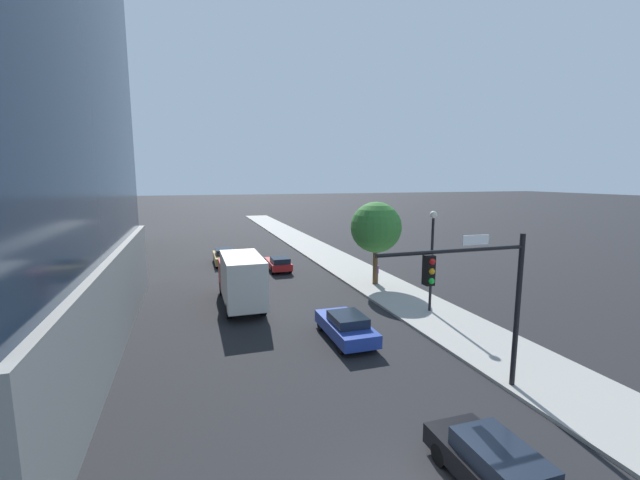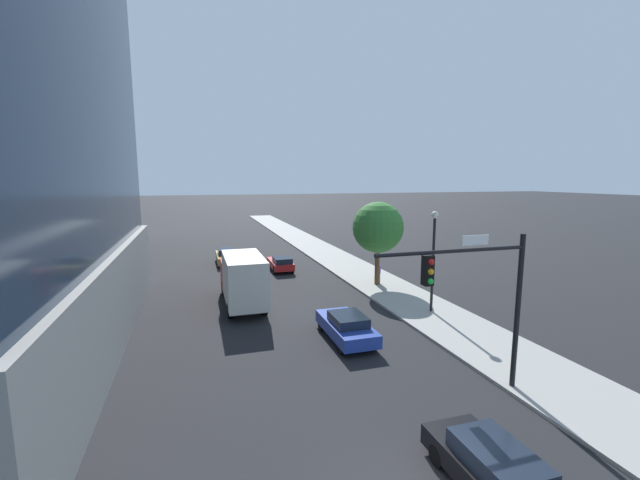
{
  "view_description": "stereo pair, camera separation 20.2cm",
  "coord_description": "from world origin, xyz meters",
  "px_view_note": "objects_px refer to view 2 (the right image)",
  "views": [
    {
      "loc": [
        -5.27,
        -7.95,
        8.19
      ],
      "look_at": [
        0.21,
        9.11,
        5.46
      ],
      "focal_mm": 22.86,
      "sensor_mm": 36.0,
      "label": 1
    },
    {
      "loc": [
        -5.07,
        -8.02,
        8.19
      ],
      "look_at": [
        0.21,
        9.11,
        5.46
      ],
      "focal_mm": 22.86,
      "sensor_mm": 36.0,
      "label": 2
    }
  ],
  "objects_px": {
    "box_truck": "(243,278)",
    "pedestrian_purple_shirt": "(378,273)",
    "traffic_light_pole": "(478,285)",
    "car_blue": "(346,326)",
    "construction_building": "(47,126)",
    "car_gold": "(227,256)",
    "car_red": "(281,263)",
    "car_black": "(500,476)",
    "street_lamp": "(434,247)",
    "street_tree": "(378,228)"
  },
  "relations": [
    {
      "from": "street_tree",
      "to": "car_red",
      "type": "height_order",
      "value": "street_tree"
    },
    {
      "from": "car_black",
      "to": "street_tree",
      "type": "bearing_deg",
      "value": 73.49
    },
    {
      "from": "street_lamp",
      "to": "pedestrian_purple_shirt",
      "type": "height_order",
      "value": "street_lamp"
    },
    {
      "from": "pedestrian_purple_shirt",
      "to": "street_tree",
      "type": "bearing_deg",
      "value": -142.87
    },
    {
      "from": "street_lamp",
      "to": "car_blue",
      "type": "relative_size",
      "value": 1.33
    },
    {
      "from": "car_black",
      "to": "box_truck",
      "type": "xyz_separation_m",
      "value": [
        -4.38,
        18.2,
        1.17
      ]
    },
    {
      "from": "car_red",
      "to": "car_black",
      "type": "bearing_deg",
      "value": -90.0
    },
    {
      "from": "car_gold",
      "to": "car_red",
      "type": "bearing_deg",
      "value": -45.42
    },
    {
      "from": "street_lamp",
      "to": "pedestrian_purple_shirt",
      "type": "relative_size",
      "value": 3.82
    },
    {
      "from": "construction_building",
      "to": "car_gold",
      "type": "distance_m",
      "value": 24.3
    },
    {
      "from": "street_tree",
      "to": "car_gold",
      "type": "bearing_deg",
      "value": 131.38
    },
    {
      "from": "traffic_light_pole",
      "to": "pedestrian_purple_shirt",
      "type": "bearing_deg",
      "value": 77.22
    },
    {
      "from": "construction_building",
      "to": "street_tree",
      "type": "height_order",
      "value": "construction_building"
    },
    {
      "from": "box_truck",
      "to": "pedestrian_purple_shirt",
      "type": "distance_m",
      "value": 10.79
    },
    {
      "from": "street_tree",
      "to": "box_truck",
      "type": "relative_size",
      "value": 0.84
    },
    {
      "from": "traffic_light_pole",
      "to": "street_lamp",
      "type": "xyz_separation_m",
      "value": [
        3.85,
        8.87,
        -0.22
      ]
    },
    {
      "from": "construction_building",
      "to": "car_red",
      "type": "relative_size",
      "value": 7.77
    },
    {
      "from": "car_blue",
      "to": "car_black",
      "type": "xyz_separation_m",
      "value": [
        -0.0,
        -10.98,
        -0.03
      ]
    },
    {
      "from": "street_lamp",
      "to": "car_blue",
      "type": "xyz_separation_m",
      "value": [
        -6.42,
        -2.35,
        -3.4
      ]
    },
    {
      "from": "car_blue",
      "to": "car_black",
      "type": "distance_m",
      "value": 10.98
    },
    {
      "from": "construction_building",
      "to": "car_blue",
      "type": "xyz_separation_m",
      "value": [
        21.64,
        -32.17,
        -12.91
      ]
    },
    {
      "from": "box_truck",
      "to": "pedestrian_purple_shirt",
      "type": "height_order",
      "value": "box_truck"
    },
    {
      "from": "street_lamp",
      "to": "pedestrian_purple_shirt",
      "type": "distance_m",
      "value": 7.66
    },
    {
      "from": "construction_building",
      "to": "car_gold",
      "type": "xyz_separation_m",
      "value": [
        17.26,
        -11.24,
        -12.89
      ]
    },
    {
      "from": "street_lamp",
      "to": "box_truck",
      "type": "relative_size",
      "value": 0.81
    },
    {
      "from": "car_gold",
      "to": "car_blue",
      "type": "bearing_deg",
      "value": -78.17
    },
    {
      "from": "construction_building",
      "to": "pedestrian_purple_shirt",
      "type": "relative_size",
      "value": 19.92
    },
    {
      "from": "car_black",
      "to": "car_red",
      "type": "xyz_separation_m",
      "value": [
        0.0,
        27.46,
        -0.01
      ]
    },
    {
      "from": "street_tree",
      "to": "car_black",
      "type": "relative_size",
      "value": 1.33
    },
    {
      "from": "street_lamp",
      "to": "construction_building",
      "type": "bearing_deg",
      "value": 133.26
    },
    {
      "from": "car_blue",
      "to": "car_gold",
      "type": "relative_size",
      "value": 0.98
    },
    {
      "from": "car_blue",
      "to": "pedestrian_purple_shirt",
      "type": "xyz_separation_m",
      "value": [
        6.16,
        9.31,
        0.24
      ]
    },
    {
      "from": "box_truck",
      "to": "car_blue",
      "type": "bearing_deg",
      "value": -58.73
    },
    {
      "from": "car_red",
      "to": "pedestrian_purple_shirt",
      "type": "height_order",
      "value": "pedestrian_purple_shirt"
    },
    {
      "from": "car_black",
      "to": "car_red",
      "type": "relative_size",
      "value": 1.15
    },
    {
      "from": "traffic_light_pole",
      "to": "car_gold",
      "type": "distance_m",
      "value": 28.54
    },
    {
      "from": "car_black",
      "to": "traffic_light_pole",
      "type": "bearing_deg",
      "value": 60.05
    },
    {
      "from": "car_gold",
      "to": "car_red",
      "type": "xyz_separation_m",
      "value": [
        4.38,
        -4.45,
        -0.05
      ]
    },
    {
      "from": "construction_building",
      "to": "car_red",
      "type": "bearing_deg",
      "value": -35.94
    },
    {
      "from": "street_lamp",
      "to": "car_gold",
      "type": "relative_size",
      "value": 1.3
    },
    {
      "from": "traffic_light_pole",
      "to": "street_lamp",
      "type": "relative_size",
      "value": 1.0
    },
    {
      "from": "car_black",
      "to": "pedestrian_purple_shirt",
      "type": "height_order",
      "value": "pedestrian_purple_shirt"
    },
    {
      "from": "car_gold",
      "to": "car_red",
      "type": "distance_m",
      "value": 6.24
    },
    {
      "from": "car_blue",
      "to": "car_black",
      "type": "height_order",
      "value": "car_blue"
    },
    {
      "from": "car_black",
      "to": "car_red",
      "type": "height_order",
      "value": "car_black"
    },
    {
      "from": "traffic_light_pole",
      "to": "street_lamp",
      "type": "height_order",
      "value": "street_lamp"
    },
    {
      "from": "traffic_light_pole",
      "to": "car_blue",
      "type": "bearing_deg",
      "value": 111.51
    },
    {
      "from": "car_gold",
      "to": "car_red",
      "type": "height_order",
      "value": "car_gold"
    },
    {
      "from": "traffic_light_pole",
      "to": "box_truck",
      "type": "relative_size",
      "value": 0.81
    },
    {
      "from": "street_tree",
      "to": "pedestrian_purple_shirt",
      "type": "height_order",
      "value": "street_tree"
    }
  ]
}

